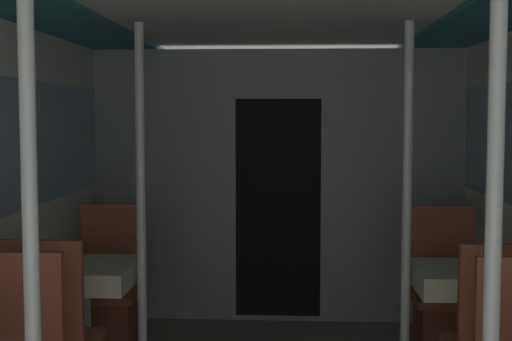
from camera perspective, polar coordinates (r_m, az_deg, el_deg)
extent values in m
cube|color=gray|center=(5.39, 1.79, -1.25)|extent=(2.77, 0.08, 2.05)
cube|color=black|center=(5.37, 1.78, -3.04)|extent=(0.64, 0.01, 1.64)
cube|color=#9E4C38|center=(3.20, -18.73, -10.73)|extent=(0.41, 0.04, 0.52)
cylinder|color=silver|center=(2.39, -17.51, -8.47)|extent=(0.05, 0.05, 2.05)
cylinder|color=#B7B7BC|center=(4.17, -13.63, -12.31)|extent=(0.09, 0.09, 0.70)
cube|color=#B2B2B7|center=(4.08, -13.72, -7.46)|extent=(0.53, 0.53, 0.02)
cube|color=beige|center=(4.09, -13.71, -8.08)|extent=(0.57, 0.57, 0.12)
cube|color=#9E4C38|center=(3.45, -17.00, -9.59)|extent=(0.41, 0.04, 0.52)
cube|color=brown|center=(4.67, -11.83, -12.44)|extent=(0.35, 0.35, 0.42)
cube|color=#9E4C38|center=(4.60, -11.88, -9.62)|extent=(0.41, 0.41, 0.05)
cube|color=#9E4C38|center=(4.72, -11.35, -5.75)|extent=(0.41, 0.04, 0.52)
cylinder|color=silver|center=(3.95, -9.18, -3.34)|extent=(0.05, 0.05, 2.05)
cylinder|color=silver|center=(2.33, 18.36, -8.84)|extent=(0.05, 0.05, 2.05)
cylinder|color=#B7B7BC|center=(4.11, 16.49, -12.59)|extent=(0.09, 0.09, 0.70)
cube|color=#B2B2B7|center=(4.02, 16.60, -7.67)|extent=(0.53, 0.53, 0.02)
cube|color=beige|center=(4.03, 16.58, -8.30)|extent=(0.57, 0.57, 0.12)
cube|color=#9E4C38|center=(3.38, 19.36, -9.91)|extent=(0.41, 0.04, 0.52)
cube|color=brown|center=(4.62, 14.98, -12.68)|extent=(0.35, 0.35, 0.42)
cube|color=#9E4C38|center=(4.56, 15.03, -9.83)|extent=(0.41, 0.41, 0.05)
cube|color=#9E4C38|center=(4.67, 14.62, -5.90)|extent=(0.41, 0.04, 0.52)
cylinder|color=silver|center=(3.91, 11.96, -3.46)|extent=(0.05, 0.05, 2.05)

